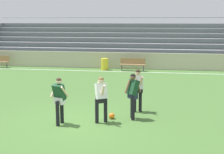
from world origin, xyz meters
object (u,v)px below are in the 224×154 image
player_white_dropping_back (138,87)px  bench_far_right (133,63)px  player_dark_wide_left (133,92)px  player_dark_trailing_run (59,97)px  player_white_on_ball (101,96)px  soccer_ball (112,116)px  bleacher_stand (111,42)px  trash_bin (105,64)px

player_white_dropping_back → bench_far_right: bearing=96.5°
player_dark_wide_left → player_dark_trailing_run: 2.67m
player_white_on_ball → player_dark_trailing_run: 1.47m
soccer_ball → player_dark_wide_left: bearing=6.5°
player_white_on_ball → player_white_dropping_back: 1.96m
bleacher_stand → player_dark_trailing_run: 17.14m
player_white_on_ball → bleacher_stand: bearing=98.0°
bleacher_stand → player_dark_wide_left: bearing=-78.1°
trash_bin → player_dark_trailing_run: player_dark_trailing_run is taller
bench_far_right → player_dark_wide_left: player_dark_wide_left is taller
trash_bin → soccer_ball: size_ratio=3.83×
player_dark_wide_left → player_white_on_ball: size_ratio=1.03×
trash_bin → bench_far_right: bearing=-2.3°
player_dark_trailing_run → player_white_dropping_back: bearing=38.1°
player_dark_trailing_run → soccer_ball: (1.70, 0.95, -0.89)m
bench_far_right → player_dark_trailing_run: 12.49m
bleacher_stand → player_white_dropping_back: 15.51m
bleacher_stand → player_dark_trailing_run: (0.93, -17.10, -0.71)m
bench_far_right → player_white_dropping_back: (1.18, -10.39, 0.48)m
bench_far_right → trash_bin: 2.06m
trash_bin → player_dark_trailing_run: 12.52m
bleacher_stand → soccer_ball: size_ratio=103.73×
player_white_on_ball → player_dark_trailing_run: bearing=-162.5°
player_dark_trailing_run → bleacher_stand: bearing=93.1°
bleacher_stand → trash_bin: bearing=-86.8°
bleacher_stand → bench_far_right: bleacher_stand is taller
bench_far_right → player_white_dropping_back: 10.47m
trash_bin → bleacher_stand: bearing=93.2°
bench_far_right → trash_bin: bearing=177.7°
trash_bin → player_dark_trailing_run: size_ratio=0.50×
trash_bin → soccer_ball: 11.79m
player_dark_wide_left → player_white_dropping_back: size_ratio=1.00×
player_white_on_ball → player_white_dropping_back: bearing=53.3°
bench_far_right → bleacher_stand: bearing=116.3°
player_dark_wide_left → player_white_dropping_back: 0.99m
player_dark_trailing_run → player_white_dropping_back: (2.57, 2.01, 0.03)m
player_dark_trailing_run → player_white_dropping_back: player_white_dropping_back is taller
bleacher_stand → bench_far_right: bearing=-63.7°
player_white_on_ball → player_white_dropping_back: (1.17, 1.57, 0.03)m
trash_bin → soccer_ball: (2.37, -11.54, -0.31)m
soccer_ball → bleacher_stand: bearing=99.3°
trash_bin → player_white_dropping_back: player_white_dropping_back is taller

